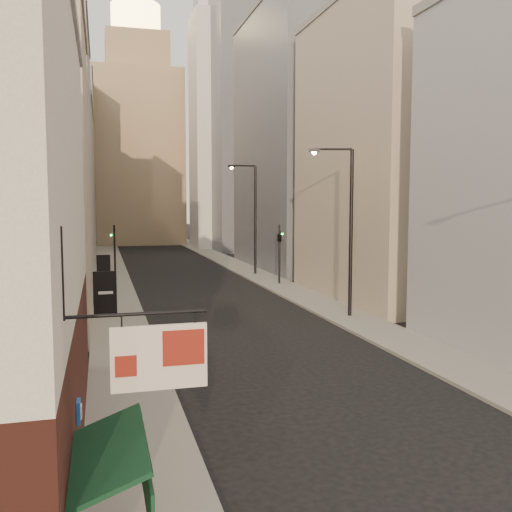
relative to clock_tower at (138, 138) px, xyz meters
The scene contains 15 objects.
sidewalk_left 41.32m from the clock_tower, 98.46° to the right, with size 3.00×140.00×0.15m, color gray.
sidewalk_right 41.64m from the clock_tower, 78.54° to the right, with size 3.00×140.00×0.15m, color gray.
left_bldg_beige 67.60m from the clock_tower, 99.46° to the right, with size 8.00×12.00×16.00m, color #B1A28C.
left_bldg_grey 51.76m from the clock_tower, 102.41° to the right, with size 8.00×16.00×20.00m, color #99999E.
left_bldg_tan 35.05m from the clock_tower, 108.97° to the right, with size 8.00×18.00×17.00m, color tan.
left_bldg_wingrid 17.23m from the clock_tower, 132.51° to the right, with size 8.00×20.00×24.00m, color gray.
right_bldg_beige 63.81m from the clock_tower, 78.16° to the right, with size 8.00×16.00×20.00m, color #B1A28C.
right_bldg_wingrid 44.21m from the clock_tower, 72.80° to the right, with size 8.00×20.00×26.00m, color gray.
highrise 24.93m from the clock_tower, 36.38° to the right, with size 21.00×23.00×51.20m.
clock_tower is the anchor object (origin of this frame).
white_tower 17.83m from the clock_tower, 51.84° to the right, with size 8.00×8.00×41.50m.
streetlamp_mid 69.41m from the clock_tower, 83.83° to the right, with size 2.53×0.84×9.85m.
streetlamp_far 49.37m from the clock_tower, 81.37° to the right, with size 2.68×0.34×10.19m.
traffic_light_left 54.20m from the clock_tower, 95.89° to the right, with size 0.54×0.41×5.00m.
traffic_light_right 56.28m from the clock_tower, 81.88° to the right, with size 0.66×0.66×5.00m.
Camera 1 is at (-7.39, -6.38, 6.71)m, focal length 40.00 mm.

